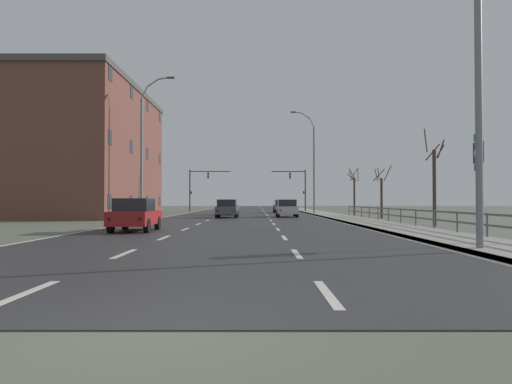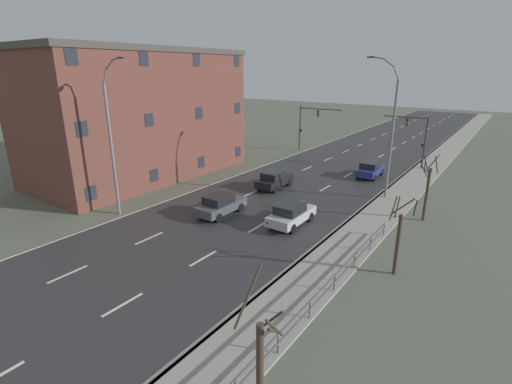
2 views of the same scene
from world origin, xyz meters
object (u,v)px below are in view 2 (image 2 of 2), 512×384
at_px(street_lamp_midground, 390,132).
at_px(traffic_signal_right, 418,134).
at_px(brick_building, 139,114).
at_px(car_mid_centre, 274,179).
at_px(street_lamp_left_bank, 112,142).
at_px(car_near_left, 221,204).
at_px(traffic_signal_left, 308,121).
at_px(car_far_left, 291,214).
at_px(car_distant, 370,169).

xyz_separation_m(street_lamp_midground, traffic_signal_right, (-0.38, 11.83, -1.79)).
bearing_deg(traffic_signal_right, brick_building, -139.91).
height_order(traffic_signal_right, car_mid_centre, traffic_signal_right).
bearing_deg(street_lamp_left_bank, car_near_left, 34.27).
distance_m(street_lamp_left_bank, brick_building, 11.25).
relative_size(street_lamp_midground, traffic_signal_left, 1.96).
bearing_deg(street_lamp_midground, car_far_left, -110.09).
bearing_deg(street_lamp_left_bank, brick_building, 132.06).
height_order(car_near_left, brick_building, brick_building).
relative_size(car_mid_centre, brick_building, 0.20).
height_order(street_lamp_midground, car_distant, street_lamp_midground).
bearing_deg(traffic_signal_left, street_lamp_left_bank, -91.30).
xyz_separation_m(street_lamp_left_bank, car_distant, (11.78, 20.67, -4.61)).
distance_m(street_lamp_left_bank, car_far_left, 13.51).
height_order(street_lamp_midground, car_mid_centre, street_lamp_midground).
relative_size(street_lamp_midground, car_mid_centre, 2.73).
height_order(street_lamp_midground, car_near_left, street_lamp_midground).
xyz_separation_m(traffic_signal_right, traffic_signal_left, (-13.85, 1.43, 0.14)).
bearing_deg(street_lamp_left_bank, car_distant, 60.33).
relative_size(traffic_signal_left, car_distant, 1.39).
bearing_deg(brick_building, car_far_left, -8.32).
bearing_deg(traffic_signal_right, traffic_signal_left, 174.09).
relative_size(traffic_signal_right, brick_building, 0.27).
bearing_deg(car_distant, car_near_left, -110.89).
relative_size(traffic_signal_right, car_far_left, 1.38).
relative_size(street_lamp_left_bank, car_distant, 2.67).
relative_size(car_mid_centre, car_far_left, 1.01).
relative_size(car_mid_centre, car_near_left, 1.01).
height_order(street_lamp_left_bank, traffic_signal_right, street_lamp_left_bank).
bearing_deg(car_far_left, street_lamp_left_bank, -154.18).
bearing_deg(brick_building, traffic_signal_right, 40.09).
bearing_deg(car_near_left, car_far_left, 14.82).
bearing_deg(brick_building, street_lamp_left_bank, -47.94).
height_order(street_lamp_midground, traffic_signal_left, street_lamp_midground).
relative_size(traffic_signal_left, brick_building, 0.28).
height_order(traffic_signal_left, brick_building, brick_building).
distance_m(street_lamp_midground, car_near_left, 14.65).
distance_m(traffic_signal_left, car_distant, 13.84).
bearing_deg(street_lamp_midground, car_mid_centre, -161.52).
distance_m(traffic_signal_right, car_distant, 7.37).
bearing_deg(traffic_signal_left, car_distant, -34.42).
distance_m(traffic_signal_right, car_near_left, 24.31).
xyz_separation_m(car_far_left, brick_building, (-18.93, 2.77, 5.31)).
distance_m(traffic_signal_left, car_near_left, 24.91).
relative_size(street_lamp_midground, car_distant, 2.71).
xyz_separation_m(car_near_left, brick_building, (-13.71, 4.12, 5.31)).
relative_size(street_lamp_midground, street_lamp_left_bank, 1.02).
height_order(traffic_signal_left, car_near_left, traffic_signal_left).
bearing_deg(traffic_signal_left, car_far_left, -64.66).
distance_m(car_mid_centre, car_far_left, 8.49).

